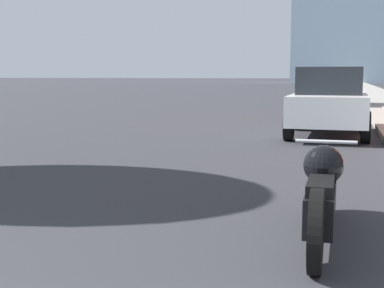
# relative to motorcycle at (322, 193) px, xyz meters

# --- Properties ---
(sidewalk) EXTENTS (2.83, 240.00, 0.15)m
(sidewalk) POSITION_rel_motorcycle_xyz_m (2.48, 35.93, -0.34)
(sidewalk) COLOR #9E998E
(sidewalk) RESTS_ON ground_plane
(motorcycle) EXTENTS (0.62, 2.37, 0.84)m
(motorcycle) POSITION_rel_motorcycle_xyz_m (0.00, 0.00, 0.00)
(motorcycle) COLOR black
(motorcycle) RESTS_ON ground_plane
(parked_car_white) EXTENTS (1.89, 4.00, 1.67)m
(parked_car_white) POSITION_rel_motorcycle_xyz_m (-0.14, 8.47, 0.42)
(parked_car_white) COLOR silver
(parked_car_white) RESTS_ON ground_plane
(parked_car_blue) EXTENTS (2.17, 4.04, 1.74)m
(parked_car_blue) POSITION_rel_motorcycle_xyz_m (-0.07, 20.03, 0.45)
(parked_car_blue) COLOR #1E3899
(parked_car_blue) RESTS_ON ground_plane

